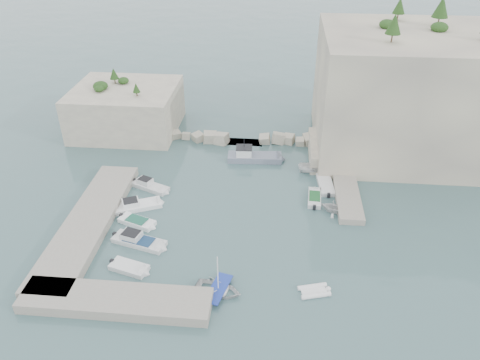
# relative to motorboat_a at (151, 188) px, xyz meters

# --- Properties ---
(ground) EXTENTS (400.00, 400.00, 0.00)m
(ground) POSITION_rel_motorboat_a_xyz_m (11.95, -7.63, 0.00)
(ground) COLOR #415F61
(ground) RESTS_ON ground
(cliff_east) EXTENTS (26.00, 22.00, 17.00)m
(cliff_east) POSITION_rel_motorboat_a_xyz_m (34.95, 15.37, 8.50)
(cliff_east) COLOR beige
(cliff_east) RESTS_ON ground
(cliff_terrace) EXTENTS (8.00, 10.00, 2.50)m
(cliff_terrace) POSITION_rel_motorboat_a_xyz_m (24.95, 10.37, 1.25)
(cliff_terrace) COLOR beige
(cliff_terrace) RESTS_ON ground
(outcrop_west) EXTENTS (16.00, 14.00, 7.00)m
(outcrop_west) POSITION_rel_motorboat_a_xyz_m (-8.05, 17.37, 3.50)
(outcrop_west) COLOR beige
(outcrop_west) RESTS_ON ground
(quay_west) EXTENTS (5.00, 24.00, 1.10)m
(quay_west) POSITION_rel_motorboat_a_xyz_m (-5.05, -8.63, 0.55)
(quay_west) COLOR #9E9689
(quay_west) RESTS_ON ground
(quay_south) EXTENTS (18.00, 4.00, 1.10)m
(quay_south) POSITION_rel_motorboat_a_xyz_m (1.95, -20.13, 0.55)
(quay_south) COLOR #9E9689
(quay_south) RESTS_ON ground
(ledge_east) EXTENTS (3.00, 16.00, 0.80)m
(ledge_east) POSITION_rel_motorboat_a_xyz_m (25.45, 2.37, 0.40)
(ledge_east) COLOR #9E9689
(ledge_east) RESTS_ON ground
(breakwater) EXTENTS (28.00, 3.00, 1.40)m
(breakwater) POSITION_rel_motorboat_a_xyz_m (10.95, 14.37, 0.70)
(breakwater) COLOR beige
(breakwater) RESTS_ON ground
(motorboat_a) EXTENTS (5.89, 3.84, 1.40)m
(motorboat_a) POSITION_rel_motorboat_a_xyz_m (0.00, 0.00, 0.00)
(motorboat_a) COLOR silver
(motorboat_a) RESTS_ON ground
(motorboat_b) EXTENTS (6.49, 4.38, 1.40)m
(motorboat_b) POSITION_rel_motorboat_a_xyz_m (-0.38, -4.40, 0.00)
(motorboat_b) COLOR white
(motorboat_b) RESTS_ON ground
(motorboat_c) EXTENTS (5.11, 3.35, 0.70)m
(motorboat_c) POSITION_rel_motorboat_a_xyz_m (0.37, -7.57, 0.00)
(motorboat_c) COLOR white
(motorboat_c) RESTS_ON ground
(motorboat_d) EXTENTS (6.96, 3.70, 1.40)m
(motorboat_d) POSITION_rel_motorboat_a_xyz_m (1.62, -11.13, 0.00)
(motorboat_d) COLOR silver
(motorboat_d) RESTS_ON ground
(motorboat_e) EXTENTS (4.71, 2.96, 0.70)m
(motorboat_e) POSITION_rel_motorboat_a_xyz_m (1.74, -15.30, 0.00)
(motorboat_e) COLOR silver
(motorboat_e) RESTS_ON ground
(rowboat) EXTENTS (5.30, 4.35, 0.96)m
(rowboat) POSITION_rel_motorboat_a_xyz_m (11.31, -17.63, 0.00)
(rowboat) COLOR silver
(rowboat) RESTS_ON ground
(inflatable_dinghy) EXTENTS (3.51, 2.37, 0.44)m
(inflatable_dinghy) POSITION_rel_motorboat_a_xyz_m (20.58, -16.81, 0.00)
(inflatable_dinghy) COLOR white
(inflatable_dinghy) RESTS_ON ground
(tender_east_a) EXTENTS (3.98, 3.71, 1.70)m
(tender_east_a) POSITION_rel_motorboat_a_xyz_m (23.52, -3.12, 0.00)
(tender_east_a) COLOR silver
(tender_east_a) RESTS_ON ground
(tender_east_b) EXTENTS (1.85, 4.74, 0.70)m
(tender_east_b) POSITION_rel_motorboat_a_xyz_m (21.31, -0.68, 0.00)
(tender_east_b) COLOR silver
(tender_east_b) RESTS_ON ground
(tender_east_c) EXTENTS (2.30, 5.78, 0.70)m
(tender_east_c) POSITION_rel_motorboat_a_xyz_m (22.88, 2.62, 0.00)
(tender_east_c) COLOR silver
(tender_east_c) RESTS_ON ground
(tender_east_d) EXTENTS (4.38, 1.83, 1.66)m
(tender_east_d) POSITION_rel_motorboat_a_xyz_m (21.43, 6.05, 0.00)
(tender_east_d) COLOR white
(tender_east_d) RESTS_ON ground
(work_boat) EXTENTS (8.61, 2.97, 2.20)m
(work_boat) POSITION_rel_motorboat_a_xyz_m (13.12, 8.84, 0.00)
(work_boat) COLOR slate
(work_boat) RESTS_ON ground
(rowboat_mast) EXTENTS (0.10, 0.10, 4.20)m
(rowboat_mast) POSITION_rel_motorboat_a_xyz_m (11.31, -17.63, 2.58)
(rowboat_mast) COLOR white
(rowboat_mast) RESTS_ON rowboat
(vegetation) EXTENTS (53.48, 13.88, 13.40)m
(vegetation) POSITION_rel_motorboat_a_xyz_m (29.78, 16.78, 17.93)
(vegetation) COLOR #1E4219
(vegetation) RESTS_ON ground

